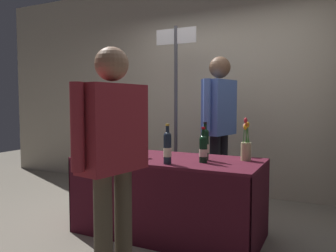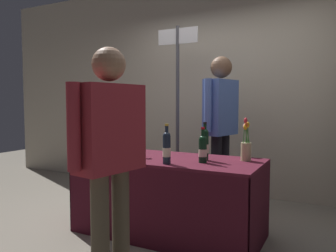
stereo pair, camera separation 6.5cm
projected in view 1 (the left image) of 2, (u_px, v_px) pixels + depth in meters
The scene contains 17 objects.
ground_plane at pixel (168, 233), 3.19m from camera, with size 12.00×12.00×0.00m, color gray.
back_partition at pixel (222, 85), 4.59m from camera, with size 7.81×0.12×2.97m, color #B2A893.
tasting_table at pixel (168, 180), 3.15m from camera, with size 1.73×0.77×0.73m.
featured_wine_bottle at pixel (203, 148), 2.89m from camera, with size 0.07×0.07×0.31m.
display_bottle_0 at pixel (127, 142), 3.27m from camera, with size 0.08×0.08×0.31m.
display_bottle_1 at pixel (100, 140), 3.42m from camera, with size 0.07×0.07×0.34m.
display_bottle_2 at pixel (167, 147), 2.82m from camera, with size 0.07×0.07×0.34m.
display_bottle_3 at pixel (91, 141), 3.20m from camera, with size 0.07×0.07×0.35m.
display_bottle_4 at pixel (205, 144), 3.01m from camera, with size 0.07×0.07×0.34m.
wine_glass_near_vendor at pixel (130, 149), 3.03m from camera, with size 0.07×0.07×0.14m.
wine_glass_mid at pixel (127, 141), 3.66m from camera, with size 0.07×0.07×0.14m.
wine_glass_near_taster at pixel (141, 147), 3.16m from camera, with size 0.08×0.08×0.14m.
flower_vase at pixel (246, 146), 2.99m from camera, with size 0.09×0.09×0.39m.
brochure_stand at pixel (114, 144), 3.52m from camera, with size 0.18×0.01×0.17m, color silver.
vendor_presenter at pixel (219, 118), 3.80m from camera, with size 0.30×0.59×1.76m.
taster_foreground_right at pixel (113, 146), 2.17m from camera, with size 0.29×0.63×1.60m.
booth_signpost at pixel (176, 94), 4.15m from camera, with size 0.53×0.04×2.18m.
Camera 1 is at (1.36, -2.79, 1.25)m, focal length 35.78 mm.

